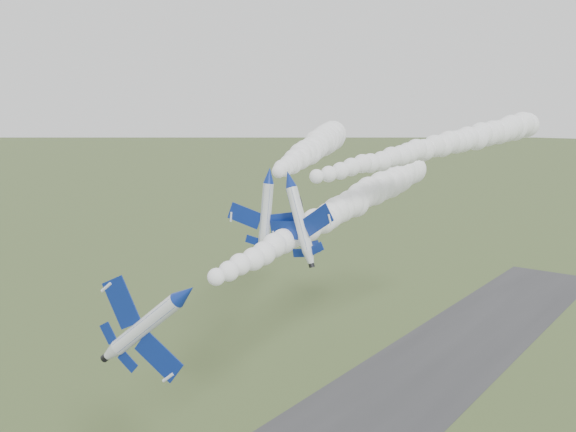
% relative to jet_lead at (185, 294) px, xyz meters
% --- Properties ---
extents(jet_lead, '(7.50, 13.35, 8.67)m').
position_rel_jet_lead_xyz_m(jet_lead, '(0.00, 0.00, 0.00)').
color(jet_lead, silver).
extents(smoke_trail_jet_lead, '(25.17, 77.29, 5.59)m').
position_rel_jet_lead_xyz_m(smoke_trail_jet_lead, '(-8.41, 41.59, 2.03)').
color(smoke_trail_jet_lead, white).
extents(jet_pair_left, '(9.36, 10.77, 2.82)m').
position_rel_jet_lead_xyz_m(jet_pair_left, '(-6.98, 21.33, 8.53)').
color(jet_pair_left, silver).
extents(smoke_trail_jet_pair_left, '(29.46, 58.94, 5.87)m').
position_rel_jet_lead_xyz_m(smoke_trail_jet_pair_left, '(-20.82, 51.14, 9.67)').
color(smoke_trail_jet_pair_left, white).
extents(jet_pair_right, '(9.36, 11.80, 3.91)m').
position_rel_jet_lead_xyz_m(jet_pair_right, '(-3.76, 21.00, 8.30)').
color(jet_pair_right, silver).
extents(smoke_trail_jet_pair_right, '(11.08, 67.40, 4.75)m').
position_rel_jet_lead_xyz_m(smoke_trail_jet_pair_right, '(0.14, 57.27, 10.74)').
color(smoke_trail_jet_pair_right, white).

